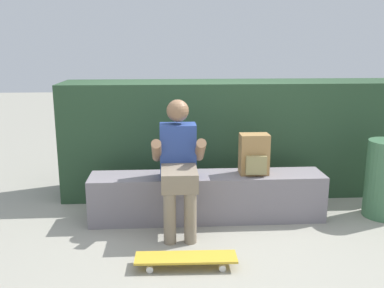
# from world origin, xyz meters

# --- Properties ---
(ground_plane) EXTENTS (24.00, 24.00, 0.00)m
(ground_plane) POSITION_xyz_m (0.00, 0.00, 0.00)
(ground_plane) COLOR gray
(bench_main) EXTENTS (2.31, 0.40, 0.46)m
(bench_main) POSITION_xyz_m (0.00, 0.27, 0.23)
(bench_main) COLOR gray
(bench_main) RESTS_ON ground
(person_skater) EXTENTS (0.49, 0.62, 1.21)m
(person_skater) POSITION_xyz_m (-0.29, 0.06, 0.66)
(person_skater) COLOR #2D4793
(person_skater) RESTS_ON ground
(skateboard_near_person) EXTENTS (0.81, 0.22, 0.09)m
(skateboard_near_person) POSITION_xyz_m (-0.26, -0.68, 0.07)
(skateboard_near_person) COLOR gold
(skateboard_near_person) RESTS_ON ground
(backpack_on_bench) EXTENTS (0.28, 0.23, 0.40)m
(backpack_on_bench) POSITION_xyz_m (0.46, 0.26, 0.66)
(backpack_on_bench) COLOR #A37A47
(backpack_on_bench) RESTS_ON bench_main
(hedge_row) EXTENTS (4.11, 0.73, 1.30)m
(hedge_row) POSITION_xyz_m (0.49, 1.12, 0.65)
(hedge_row) COLOR #28452C
(hedge_row) RESTS_ON ground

